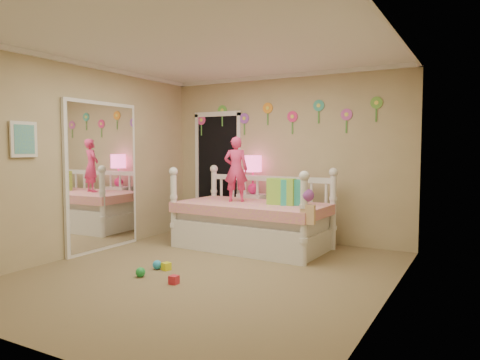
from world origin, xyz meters
The scene contains 18 objects.
floor centered at (0.00, 0.00, 0.00)m, with size 4.00×4.50×0.01m, color #7F684C.
ceiling centered at (0.00, 0.00, 2.60)m, with size 4.00×4.50×0.01m, color white.
back_wall centered at (0.00, 2.25, 1.30)m, with size 4.00×0.01×2.60m, color tan.
left_wall centered at (-2.00, 0.00, 1.30)m, with size 0.01×4.50×2.60m, color tan.
right_wall centered at (2.00, 0.00, 1.30)m, with size 0.01×4.50×2.60m, color tan.
crown_molding centered at (0.00, 0.00, 2.57)m, with size 4.00×4.50×0.06m, color white, non-canonical shape.
daybed centered at (-0.16, 1.42, 0.59)m, with size 2.19×1.18×1.19m, color white, non-canonical shape.
pillow_turquoise centered at (0.47, 1.45, 0.84)m, with size 0.36×0.12×0.36m, color #25BD9E.
pillow_lime centered at (0.31, 1.41, 0.85)m, with size 0.39×0.14×0.37m, color #8BD13F.
child centered at (-0.44, 1.45, 1.14)m, with size 0.35×0.23×0.96m, color #E93571.
nightstand centered at (-0.48, 2.07, 0.36)m, with size 0.43×0.33×0.72m, color white.
table_lamp centered at (-0.48, 2.07, 1.13)m, with size 0.28×0.28×0.62m.
closet_doorway centered at (-1.25, 2.23, 1.03)m, with size 0.90×0.04×2.07m, color black.
flower_decals centered at (-0.09, 2.24, 1.94)m, with size 3.40×0.02×0.50m, color #B2668C, non-canonical shape.
mirror_closet centered at (-1.96, 0.30, 1.05)m, with size 0.07×1.30×2.10m, color white.
wall_picture centered at (-1.97, -0.90, 1.55)m, with size 0.05×0.34×0.42m, color white.
hanging_bag centered at (0.89, 0.86, 0.72)m, with size 0.20×0.16×0.36m, color beige, non-canonical shape.
toy_scatter centered at (-0.42, 0.12, 0.06)m, with size 0.80×1.30×0.11m, color #996666, non-canonical shape.
Camera 1 is at (2.78, -4.24, 1.44)m, focal length 33.27 mm.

